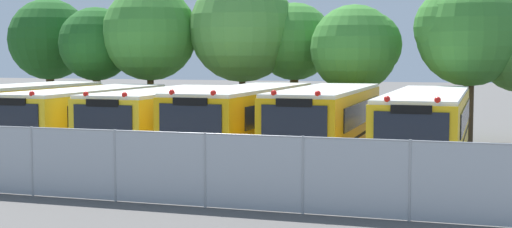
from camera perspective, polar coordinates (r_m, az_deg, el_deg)
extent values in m
plane|color=#514F4C|center=(27.67, -4.10, -3.20)|extent=(160.00, 160.00, 0.00)
cube|color=yellow|center=(31.61, -17.86, 0.06)|extent=(2.57, 9.24, 2.05)
cube|color=white|center=(31.55, -17.91, 2.03)|extent=(2.52, 9.06, 0.12)
cube|color=black|center=(31.11, -15.68, 0.65)|extent=(0.12, 7.19, 0.74)
cube|color=black|center=(31.64, -17.84, -0.68)|extent=(2.60, 9.33, 0.10)
cylinder|color=black|center=(33.38, -13.45, -1.12)|extent=(0.29, 1.00, 1.00)
cylinder|color=black|center=(34.59, -16.54, -0.99)|extent=(0.29, 1.00, 1.00)
cube|color=yellow|center=(29.52, -12.93, -0.22)|extent=(2.63, 9.65, 1.97)
cube|color=white|center=(29.46, -12.97, 1.80)|extent=(2.58, 9.46, 0.12)
cube|color=black|center=(25.52, -18.38, -2.88)|extent=(2.54, 0.20, 0.36)
cube|color=black|center=(25.44, -18.37, -0.28)|extent=(2.04, 0.09, 0.94)
cube|color=black|center=(29.15, -10.50, 0.38)|extent=(0.15, 7.50, 0.71)
cube|color=black|center=(30.40, -14.73, 0.48)|extent=(0.15, 7.50, 0.71)
cube|color=black|center=(29.56, -12.92, -0.98)|extent=(2.65, 9.75, 0.10)
sphere|color=red|center=(25.14, -16.92, 1.50)|extent=(0.18, 0.18, 0.18)
cube|color=black|center=(25.39, -18.42, 0.91)|extent=(1.12, 0.10, 0.24)
cylinder|color=black|center=(26.13, -14.53, -2.69)|extent=(0.29, 1.00, 1.00)
cylinder|color=black|center=(27.34, -18.48, -2.46)|extent=(0.29, 1.00, 1.00)
cylinder|color=black|center=(31.74, -8.47, -1.34)|extent=(0.29, 1.00, 1.00)
cylinder|color=black|center=(32.75, -11.96, -1.21)|extent=(0.29, 1.00, 1.00)
cube|color=yellow|center=(28.18, -6.99, -0.36)|extent=(2.53, 9.42, 1.97)
cube|color=white|center=(28.11, -7.01, 1.76)|extent=(2.48, 9.23, 0.12)
cube|color=black|center=(24.04, -11.77, -3.18)|extent=(2.58, 0.16, 0.36)
cube|color=black|center=(23.96, -11.75, -0.42)|extent=(2.08, 0.06, 0.94)
cube|color=black|center=(27.92, -4.35, 0.27)|extent=(0.04, 7.35, 0.71)
cube|color=black|center=(28.98, -9.06, 0.38)|extent=(0.04, 7.35, 0.71)
cube|color=black|center=(28.22, -6.99, -1.15)|extent=(2.56, 9.51, 0.10)
sphere|color=red|center=(23.72, -10.12, 1.46)|extent=(0.18, 0.18, 0.18)
sphere|color=red|center=(24.40, -13.01, 1.50)|extent=(0.18, 0.18, 0.18)
cube|color=black|center=(23.91, -11.78, 0.84)|extent=(1.14, 0.08, 0.24)
cylinder|color=black|center=(24.82, -7.82, -2.96)|extent=(0.28, 1.00, 1.00)
cylinder|color=black|center=(25.86, -12.33, -2.72)|extent=(0.28, 1.00, 1.00)
cylinder|color=black|center=(30.50, -2.76, -1.53)|extent=(0.28, 1.00, 1.00)
cylinder|color=black|center=(31.36, -6.62, -1.39)|extent=(0.28, 1.00, 1.00)
cube|color=#EAA80C|center=(27.00, -0.80, -0.40)|extent=(2.52, 10.20, 2.09)
cube|color=white|center=(26.92, -0.80, 1.95)|extent=(2.47, 9.99, 0.12)
cube|color=black|center=(22.31, -5.13, -3.70)|extent=(2.51, 0.18, 0.36)
cube|color=black|center=(22.21, -5.10, -0.51)|extent=(2.02, 0.07, 1.00)
cube|color=black|center=(26.88, 1.93, 0.29)|extent=(0.09, 7.94, 0.75)
cube|color=black|center=(27.68, -3.05, 0.41)|extent=(0.09, 7.94, 0.75)
cube|color=black|center=(27.04, -0.80, -1.28)|extent=(2.55, 10.30, 0.10)
sphere|color=red|center=(22.05, -3.32, 1.63)|extent=(0.18, 0.18, 0.18)
sphere|color=red|center=(22.59, -6.52, 1.67)|extent=(0.18, 0.18, 0.18)
cube|color=black|center=(22.16, -5.12, 0.96)|extent=(1.11, 0.09, 0.24)
cylinder|color=black|center=(23.28, -1.22, -3.41)|extent=(0.29, 1.00, 1.00)
cylinder|color=black|center=(24.08, -6.13, -3.17)|extent=(0.29, 1.00, 1.00)
cylinder|color=black|center=(29.90, 3.23, -1.65)|extent=(0.29, 1.00, 1.00)
cylinder|color=black|center=(30.53, -0.72, -1.52)|extent=(0.29, 1.00, 1.00)
cube|color=#EAA80C|center=(25.90, 5.50, -0.60)|extent=(2.52, 9.52, 2.12)
cube|color=white|center=(25.82, 5.52, 1.87)|extent=(2.47, 9.33, 0.12)
cube|color=black|center=(21.34, 2.91, -4.06)|extent=(2.43, 0.20, 0.36)
cube|color=black|center=(21.23, 2.95, -0.68)|extent=(1.95, 0.09, 1.02)
cube|color=black|center=(25.95, 8.25, 0.13)|extent=(0.15, 7.40, 0.76)
cube|color=black|center=(26.42, 3.07, 0.25)|extent=(0.15, 7.40, 0.76)
cube|color=black|center=(25.94, 5.49, -1.53)|extent=(2.55, 9.61, 0.10)
sphere|color=red|center=(21.19, 4.79, 1.57)|extent=(0.18, 0.18, 0.18)
sphere|color=red|center=(21.51, 1.38, 1.63)|extent=(0.18, 0.18, 0.18)
cube|color=black|center=(21.18, 2.95, 0.88)|extent=(1.07, 0.10, 0.24)
cylinder|color=black|center=(22.54, 6.41, -3.70)|extent=(0.30, 1.00, 1.00)
cylinder|color=black|center=(23.01, 1.26, -3.50)|extent=(0.30, 1.00, 1.00)
cylinder|color=black|center=(28.69, 8.71, -1.96)|extent=(0.30, 1.00, 1.00)
cylinder|color=black|center=(29.06, 4.61, -1.84)|extent=(0.30, 1.00, 1.00)
cube|color=yellow|center=(25.64, 13.06, -0.86)|extent=(2.49, 10.77, 2.02)
cube|color=white|center=(25.56, 13.11, 1.54)|extent=(2.44, 10.55, 0.12)
cube|color=black|center=(20.35, 11.81, -4.57)|extent=(2.49, 0.17, 0.36)
cube|color=black|center=(20.25, 11.87, -1.21)|extent=(2.00, 0.07, 0.97)
cube|color=black|center=(25.84, 15.87, -0.15)|extent=(0.08, 8.39, 0.73)
cube|color=black|center=(26.03, 10.41, -0.02)|extent=(0.08, 8.39, 0.73)
cube|color=black|center=(25.68, 13.05, -1.76)|extent=(2.52, 10.88, 0.10)
sphere|color=red|center=(20.30, 13.84, 1.06)|extent=(0.18, 0.18, 0.18)
sphere|color=red|center=(20.43, 10.09, 1.14)|extent=(0.18, 0.18, 0.18)
cube|color=black|center=(20.19, 11.90, 0.34)|extent=(1.10, 0.09, 0.24)
cylinder|color=black|center=(21.73, 15.03, -4.14)|extent=(0.28, 1.00, 1.00)
cylinder|color=black|center=(21.93, 9.38, -3.97)|extent=(0.28, 1.00, 1.00)
cylinder|color=black|center=(29.22, 15.70, -1.96)|extent=(0.28, 1.00, 1.00)
cylinder|color=black|center=(29.37, 11.49, -1.85)|extent=(0.28, 1.00, 1.00)
cylinder|color=#4C3823|center=(41.46, -15.59, 1.27)|extent=(0.44, 0.44, 2.96)
sphere|color=#1E561E|center=(41.41, -15.68, 5.58)|extent=(4.37, 4.37, 4.37)
sphere|color=#1E561E|center=(40.90, -15.43, 6.29)|extent=(2.67, 2.67, 2.67)
cylinder|color=#4C3823|center=(38.06, -12.18, 1.03)|extent=(0.39, 0.39, 2.92)
sphere|color=#1E561E|center=(37.99, -12.26, 5.31)|extent=(3.69, 3.69, 3.69)
sphere|color=#1E561E|center=(37.97, -12.96, 5.68)|extent=(2.68, 2.68, 2.68)
cylinder|color=#4C3823|center=(36.82, -8.14, 1.09)|extent=(0.33, 0.33, 3.07)
sphere|color=#387A2D|center=(36.77, -8.19, 6.19)|extent=(4.65, 4.65, 4.65)
sphere|color=#387A2D|center=(37.21, -8.29, 6.37)|extent=(2.71, 2.71, 2.71)
cylinder|color=#4C3823|center=(36.17, -1.07, 1.07)|extent=(0.31, 0.31, 3.07)
sphere|color=#478438|center=(36.13, -1.08, 6.59)|extent=(5.19, 5.19, 5.19)
sphere|color=#478438|center=(36.42, -1.49, 6.21)|extent=(3.45, 3.45, 3.45)
cylinder|color=#4C3823|center=(36.29, 2.96, 1.01)|extent=(0.41, 0.41, 2.99)
sphere|color=#387A2D|center=(36.22, 2.98, 5.62)|extent=(3.79, 3.79, 3.79)
sphere|color=#387A2D|center=(36.02, 3.55, 5.30)|extent=(3.01, 3.01, 3.01)
cylinder|color=#4C3823|center=(33.69, 7.55, 0.34)|extent=(0.41, 0.41, 2.56)
sphere|color=#387A2D|center=(33.60, 7.60, 5.04)|extent=(3.96, 3.96, 3.96)
sphere|color=#387A2D|center=(33.77, 8.70, 5.30)|extent=(3.00, 3.00, 3.00)
cylinder|color=#4C3823|center=(32.83, 16.08, 0.46)|extent=(0.43, 0.43, 2.98)
sphere|color=#387A2D|center=(32.76, 16.20, 6.05)|extent=(4.56, 4.56, 4.56)
sphere|color=#387A2D|center=(32.51, 14.88, 6.49)|extent=(3.22, 3.22, 3.22)
cylinder|color=#9EA0A3|center=(20.45, -16.90, -3.52)|extent=(0.07, 0.07, 1.85)
cylinder|color=#9EA0A3|center=(19.16, -10.82, -3.93)|extent=(0.07, 0.07, 1.85)
cylinder|color=#9EA0A3|center=(18.12, -3.94, -4.35)|extent=(0.07, 0.07, 1.85)
cylinder|color=#9EA0A3|center=(17.36, 3.65, -4.73)|extent=(0.07, 0.07, 1.85)
cylinder|color=#9EA0A3|center=(16.94, 11.79, -5.05)|extent=(0.07, 0.07, 1.85)
cube|color=#ADB2B7|center=(19.77, -13.96, -3.72)|extent=(22.17, 0.02, 1.81)
cylinder|color=#9EA0A3|center=(19.67, -14.01, -1.14)|extent=(22.17, 0.04, 0.04)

